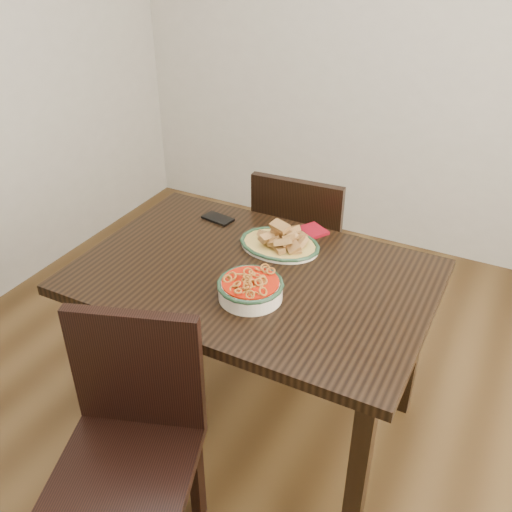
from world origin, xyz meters
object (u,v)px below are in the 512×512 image
at_px(dining_table, 254,292).
at_px(fish_plate, 280,237).
at_px(chair_near, 132,433).
at_px(chair_far, 302,247).
at_px(noodle_bowl, 250,287).
at_px(smartphone, 218,218).

bearing_deg(dining_table, fish_plate, 87.95).
distance_m(dining_table, chair_near, 0.67).
distance_m(chair_far, fish_plate, 0.53).
bearing_deg(fish_plate, noodle_bowl, -81.00).
relative_size(chair_far, smartphone, 6.81).
relative_size(fish_plate, smartphone, 2.43).
distance_m(noodle_bowl, smartphone, 0.58).
bearing_deg(fish_plate, dining_table, -92.05).
xyz_separation_m(chair_near, smartphone, (-0.23, 0.94, 0.26)).
bearing_deg(chair_near, noodle_bowl, 53.54).
relative_size(dining_table, chair_near, 1.45).
bearing_deg(fish_plate, chair_near, -96.68).
bearing_deg(chair_near, chair_far, 69.79).
height_order(chair_near, noodle_bowl, chair_near).
bearing_deg(dining_table, noodle_bowl, -66.21).
xyz_separation_m(dining_table, chair_near, (-0.09, -0.65, -0.16)).
relative_size(chair_near, fish_plate, 2.80).
height_order(fish_plate, smartphone, fish_plate).
bearing_deg(chair_far, fish_plate, 96.41).
bearing_deg(noodle_bowl, chair_near, -107.16).
relative_size(dining_table, fish_plate, 4.06).
distance_m(dining_table, noodle_bowl, 0.21).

